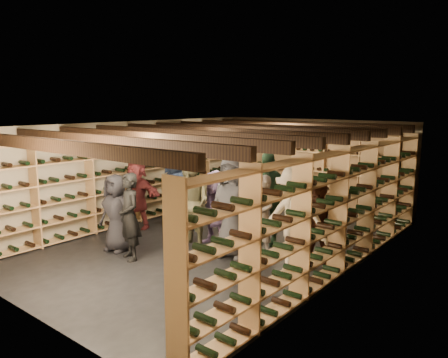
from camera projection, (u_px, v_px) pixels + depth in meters
name	position (u px, v px, depth m)	size (l,w,h in m)	color
ground	(219.00, 242.00, 8.98)	(8.00, 8.00, 0.00)	black
walls	(218.00, 185.00, 8.77)	(5.52, 8.02, 2.40)	tan
ceiling	(218.00, 125.00, 8.57)	(5.50, 8.00, 0.01)	beige
ceiling_joists	(218.00, 132.00, 8.59)	(5.40, 7.12, 0.18)	black
wine_rack_left	(136.00, 177.00, 10.39)	(0.32, 7.50, 2.15)	tan
wine_rack_right	(338.00, 211.00, 7.20)	(0.32, 7.50, 2.15)	tan
wine_rack_back	(309.00, 169.00, 11.73)	(4.70, 0.30, 2.15)	tan
crate_stack_left	(241.00, 215.00, 10.18)	(0.57, 0.46, 0.51)	tan
crate_stack_right	(229.00, 209.00, 10.38)	(0.59, 0.50, 0.68)	tan
crate_loose	(307.00, 225.00, 9.95)	(0.50, 0.33, 0.17)	tan
person_0	(116.00, 213.00, 8.35)	(0.73, 0.48, 1.50)	black
person_1	(129.00, 217.00, 7.88)	(0.58, 0.38, 1.60)	black
person_2	(191.00, 203.00, 8.46)	(0.89, 0.69, 1.83)	brown
person_3	(294.00, 220.00, 7.26)	(1.17, 0.67, 1.81)	beige
person_5	(137.00, 194.00, 9.92)	(1.47, 0.47, 1.58)	maroon
person_6	(175.00, 189.00, 10.09)	(0.84, 0.55, 1.72)	#23314F
person_7	(262.00, 216.00, 8.11)	(0.56, 0.36, 1.52)	gray
person_8	(318.00, 222.00, 7.56)	(0.76, 0.60, 1.57)	#4A2518
person_9	(242.00, 186.00, 10.04)	(1.23, 0.71, 1.90)	#BCB5AC
person_10	(267.00, 198.00, 8.75)	(1.10, 0.46, 1.88)	#26482F
person_11	(215.00, 207.00, 8.78)	(1.40, 0.45, 1.51)	slate
person_12	(233.00, 207.00, 8.00)	(0.93, 0.60, 1.90)	#302F34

